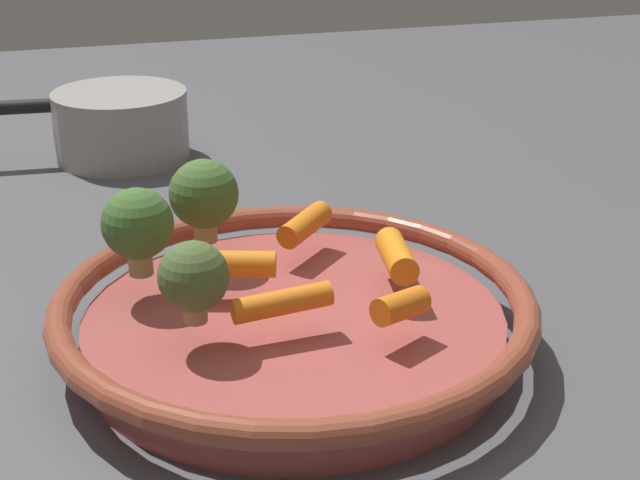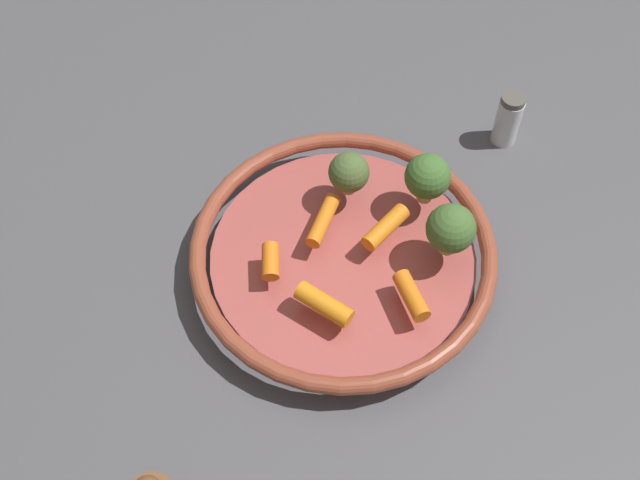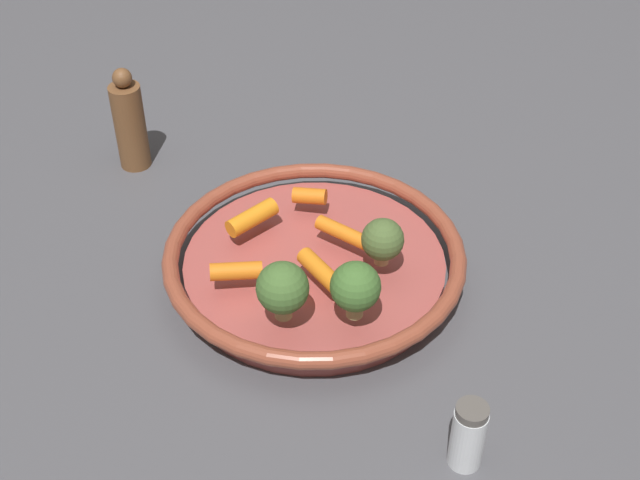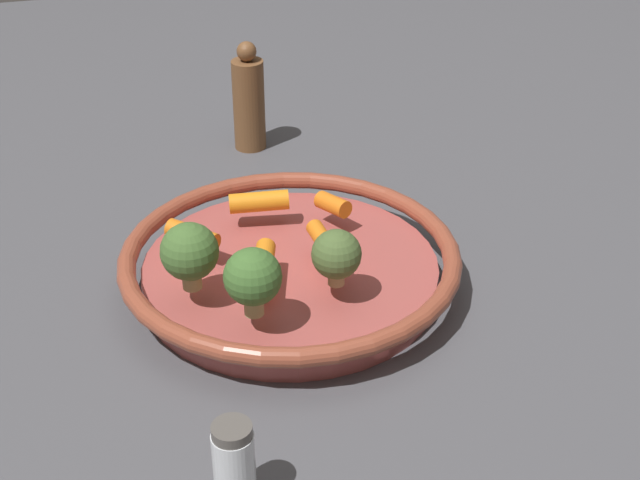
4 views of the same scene
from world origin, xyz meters
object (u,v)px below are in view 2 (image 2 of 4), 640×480
(baby_carrot_right, at_px, (323,220))
(salt_shaker, at_px, (508,119))
(baby_carrot_back, at_px, (386,227))
(broccoli_floret_large, at_px, (451,229))
(serving_bowl, at_px, (343,257))
(baby_carrot_center, at_px, (324,304))
(baby_carrot_left, at_px, (271,261))
(broccoli_floret_small, at_px, (428,177))
(broccoli_floret_mid, at_px, (349,173))
(baby_carrot_near_rim, at_px, (411,296))

(baby_carrot_right, relative_size, salt_shaker, 0.89)
(baby_carrot_back, height_order, baby_carrot_right, baby_carrot_back)
(broccoli_floret_large, bearing_deg, serving_bowl, -157.44)
(baby_carrot_right, distance_m, salt_shaker, 0.29)
(baby_carrot_center, xyz_separation_m, baby_carrot_left, (-0.08, 0.03, -0.00))
(broccoli_floret_small, bearing_deg, broccoli_floret_mid, -163.01)
(baby_carrot_center, bearing_deg, broccoli_floret_small, 76.23)
(baby_carrot_center, height_order, broccoli_floret_small, broccoli_floret_small)
(baby_carrot_back, height_order, baby_carrot_left, baby_carrot_left)
(baby_carrot_near_rim, height_order, broccoli_floret_mid, broccoli_floret_mid)
(serving_bowl, xyz_separation_m, baby_carrot_near_rim, (0.09, -0.03, 0.03))
(serving_bowl, relative_size, baby_carrot_right, 5.06)
(baby_carrot_back, distance_m, baby_carrot_right, 0.07)
(baby_carrot_near_rim, bearing_deg, baby_carrot_left, -171.58)
(baby_carrot_left, bearing_deg, broccoli_floret_mid, 74.94)
(baby_carrot_center, distance_m, broccoli_floret_small, 0.19)
(baby_carrot_left, bearing_deg, baby_carrot_back, 43.93)
(baby_carrot_right, bearing_deg, baby_carrot_center, -65.08)
(baby_carrot_right, xyz_separation_m, salt_shaker, (0.14, 0.25, -0.02))
(baby_carrot_near_rim, xyz_separation_m, baby_carrot_center, (-0.08, -0.05, 0.00))
(serving_bowl, height_order, baby_carrot_back, baby_carrot_back)
(broccoli_floret_mid, height_order, broccoli_floret_large, broccoli_floret_large)
(broccoli_floret_mid, relative_size, salt_shaker, 0.73)
(broccoli_floret_mid, height_order, salt_shaker, broccoli_floret_mid)
(baby_carrot_back, bearing_deg, baby_carrot_near_rim, -50.76)
(baby_carrot_center, xyz_separation_m, broccoli_floret_large, (0.09, 0.13, 0.03))
(serving_bowl, bearing_deg, broccoli_floret_mid, 109.54)
(baby_carrot_back, height_order, broccoli_floret_mid, broccoli_floret_mid)
(baby_carrot_right, height_order, baby_carrot_left, baby_carrot_left)
(baby_carrot_back, relative_size, baby_carrot_right, 0.92)
(baby_carrot_back, height_order, baby_carrot_near_rim, same)
(broccoli_floret_large, bearing_deg, salt_shaker, 88.79)
(serving_bowl, distance_m, baby_carrot_back, 0.06)
(baby_carrot_back, bearing_deg, baby_carrot_left, -136.07)
(baby_carrot_center, distance_m, broccoli_floret_large, 0.16)
(baby_carrot_center, distance_m, baby_carrot_left, 0.08)
(baby_carrot_center, bearing_deg, broccoli_floret_mid, 104.28)
(baby_carrot_left, bearing_deg, serving_bowl, 42.67)
(baby_carrot_back, distance_m, baby_carrot_center, 0.12)
(serving_bowl, bearing_deg, baby_carrot_left, -137.33)
(broccoli_floret_large, bearing_deg, baby_carrot_near_rim, -99.19)
(baby_carrot_back, bearing_deg, serving_bowl, -133.97)
(serving_bowl, distance_m, baby_carrot_near_rim, 0.11)
(baby_carrot_near_rim, distance_m, salt_shaker, 0.31)
(salt_shaker, bearing_deg, broccoli_floret_small, -107.11)
(serving_bowl, distance_m, baby_carrot_right, 0.05)
(baby_carrot_center, bearing_deg, baby_carrot_back, 79.62)
(baby_carrot_right, bearing_deg, serving_bowl, -27.24)
(broccoli_floret_mid, xyz_separation_m, salt_shaker, (0.14, 0.20, -0.04))
(serving_bowl, relative_size, baby_carrot_left, 8.66)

